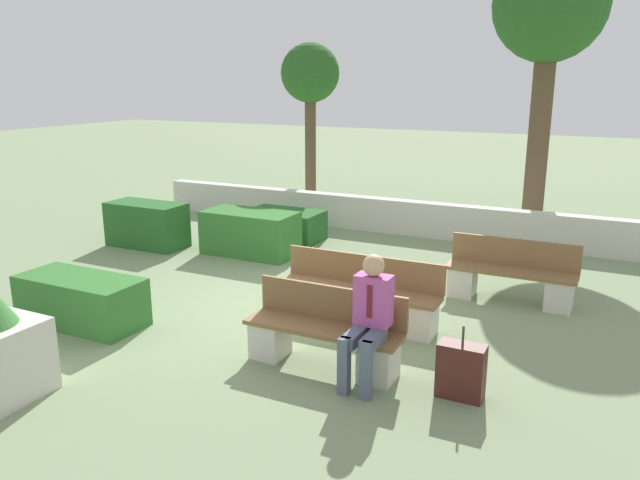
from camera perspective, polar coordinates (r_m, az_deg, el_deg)
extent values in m
plane|color=gray|center=(8.85, -3.90, -6.07)|extent=(60.00, 60.00, 0.00)
cube|color=beige|center=(12.97, 6.83, 2.18)|extent=(11.25, 0.30, 0.70)
cube|color=brown|center=(6.90, 0.20, -8.15)|extent=(1.79, 0.44, 0.05)
cube|color=brown|center=(7.02, 1.08, -5.77)|extent=(1.79, 0.04, 0.40)
cube|color=beige|center=(7.29, -4.57, -8.95)|extent=(0.36, 0.40, 0.43)
cube|color=beige|center=(6.76, 5.37, -10.96)|extent=(0.36, 0.40, 0.43)
cube|color=brown|center=(9.27, 17.03, -2.79)|extent=(1.81, 0.44, 0.05)
cube|color=brown|center=(9.44, 17.38, -1.08)|extent=(1.81, 0.04, 0.40)
cube|color=beige|center=(9.46, 12.90, -3.67)|extent=(0.36, 0.40, 0.43)
cube|color=beige|center=(9.27, 21.03, -4.68)|extent=(0.36, 0.40, 0.43)
cube|color=brown|center=(8.10, 3.36, -4.67)|extent=(2.19, 0.44, 0.05)
cube|color=brown|center=(8.24, 4.05, -2.69)|extent=(2.19, 0.04, 0.40)
cube|color=beige|center=(8.53, -2.04, -5.33)|extent=(0.36, 0.40, 0.43)
cube|color=beige|center=(7.91, 9.16, -7.18)|extent=(0.36, 0.40, 0.43)
cube|color=#515B70|center=(6.51, 3.23, -8.78)|extent=(0.14, 0.46, 0.13)
cube|color=#515B70|center=(6.44, 4.89, -9.08)|extent=(0.14, 0.46, 0.13)
cube|color=#515B70|center=(6.42, 2.21, -11.45)|extent=(0.11, 0.11, 0.61)
cube|color=#515B70|center=(6.34, 4.23, -11.85)|extent=(0.11, 0.11, 0.61)
cube|color=#B74C9E|center=(6.56, 4.91, -5.48)|extent=(0.38, 0.22, 0.54)
sphere|color=tan|center=(6.42, 4.92, -2.32)|extent=(0.23, 0.23, 0.23)
cube|color=maroon|center=(6.45, 4.54, -5.64)|extent=(0.06, 0.01, 0.35)
cube|color=#33702D|center=(8.72, -20.98, -5.17)|extent=(1.69, 0.75, 0.63)
cube|color=#286028|center=(12.29, -15.54, 1.37)|extent=(1.51, 0.72, 0.84)
cube|color=#286028|center=(12.37, -3.25, 1.37)|extent=(1.48, 0.87, 0.58)
cube|color=#33702D|center=(11.36, -6.40, 0.64)|extent=(1.69, 0.84, 0.79)
cube|color=#471E19|center=(6.52, 12.76, -11.60)|extent=(0.47, 0.24, 0.57)
cylinder|color=#333338|center=(6.36, 12.96, -8.48)|extent=(0.02, 0.02, 0.20)
cylinder|color=brown|center=(15.41, -0.88, 8.30)|extent=(0.27, 0.27, 2.85)
sphere|color=#285B23|center=(15.32, -0.90, 15.04)|extent=(1.40, 1.40, 1.40)
cylinder|color=brown|center=(13.99, 19.38, 9.03)|extent=(0.44, 0.44, 3.91)
sphere|color=#285B23|center=(14.01, 20.32, 19.56)|extent=(2.27, 2.27, 2.27)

